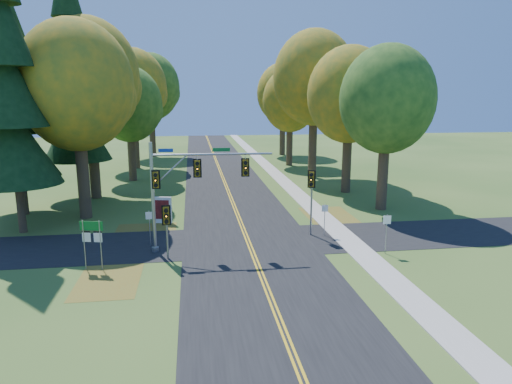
{
  "coord_description": "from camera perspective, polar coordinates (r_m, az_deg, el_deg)",
  "views": [
    {
      "loc": [
        -3.27,
        -24.85,
        8.83
      ],
      "look_at": [
        0.45,
        1.6,
        3.2
      ],
      "focal_mm": 32.0,
      "sensor_mm": 36.0,
      "label": 1
    }
  ],
  "objects": [
    {
      "name": "tree_w_e",
      "position": [
        69.18,
        -13.01,
        12.64
      ],
      "size": [
        8.4,
        8.4,
        14.97
      ],
      "color": "#38281C",
      "rests_on": "ground"
    },
    {
      "name": "tree_w_b",
      "position": [
        42.03,
        -20.16,
        13.29
      ],
      "size": [
        8.6,
        8.6,
        15.38
      ],
      "color": "#38281C",
      "rests_on": "ground"
    },
    {
      "name": "pine_b",
      "position": [
        38.05,
        -27.97,
        9.53
      ],
      "size": [
        5.6,
        5.6,
        17.31
      ],
      "color": "#38281C",
      "rests_on": "ground"
    },
    {
      "name": "leaf_patch_e",
      "position": [
        33.63,
        9.73,
        -3.48
      ],
      "size": [
        3.5,
        8.0,
        0.0
      ],
      "primitive_type": "cube",
      "color": "brown",
      "rests_on": "ground"
    },
    {
      "name": "reg_sign_w",
      "position": [
        27.95,
        -13.18,
        -3.65
      ],
      "size": [
        0.42,
        0.08,
        2.17
      ],
      "rotation": [
        0.0,
        0.0,
        0.09
      ],
      "color": "gray",
      "rests_on": "ground"
    },
    {
      "name": "centerline_left",
      "position": [
        26.56,
        -0.7,
        -7.46
      ],
      "size": [
        0.1,
        160.0,
        0.01
      ],
      "primitive_type": "cube",
      "color": "gold",
      "rests_on": "road_main"
    },
    {
      "name": "leaf_patch_w_near",
      "position": [
        30.34,
        -13.82,
        -5.36
      ],
      "size": [
        4.0,
        6.0,
        0.0
      ],
      "primitive_type": "cube",
      "color": "brown",
      "rests_on": "ground"
    },
    {
      "name": "ground",
      "position": [
        26.58,
        -0.48,
        -7.5
      ],
      "size": [
        160.0,
        160.0,
        0.0
      ],
      "primitive_type": "plane",
      "color": "#2E501C",
      "rests_on": "ground"
    },
    {
      "name": "tree_e_c",
      "position": [
        50.32,
        7.36,
        13.9
      ],
      "size": [
        8.8,
        8.8,
        15.79
      ],
      "color": "#38281C",
      "rests_on": "ground"
    },
    {
      "name": "ped_signal_pole",
      "position": [
        25.12,
        -11.13,
        -3.37
      ],
      "size": [
        0.49,
        0.57,
        3.11
      ],
      "rotation": [
        0.0,
        0.0,
        0.05
      ],
      "color": "gray",
      "rests_on": "ground"
    },
    {
      "name": "tree_e_a",
      "position": [
        36.75,
        16.1,
        10.98
      ],
      "size": [
        7.2,
        7.2,
        12.73
      ],
      "color": "#38281C",
      "rests_on": "ground"
    },
    {
      "name": "tree_w_a",
      "position": [
        35.13,
        -21.43,
        12.17
      ],
      "size": [
        8.0,
        8.0,
        14.15
      ],
      "color": "#38281C",
      "rests_on": "ground"
    },
    {
      "name": "centerline_right",
      "position": [
        26.58,
        -0.27,
        -7.44
      ],
      "size": [
        0.1,
        160.0,
        0.01
      ],
      "primitive_type": "cube",
      "color": "gold",
      "rests_on": "road_main"
    },
    {
      "name": "tree_e_e",
      "position": [
        69.8,
        3.42,
        12.18
      ],
      "size": [
        7.8,
        7.8,
        13.74
      ],
      "color": "#38281C",
      "rests_on": "ground"
    },
    {
      "name": "east_signal_pole",
      "position": [
        28.98,
        6.95,
        0.71
      ],
      "size": [
        0.47,
        0.57,
        4.29
      ],
      "rotation": [
        0.0,
        0.0,
        -0.38
      ],
      "color": "gray",
      "rests_on": "ground"
    },
    {
      "name": "pine_c",
      "position": [
        42.0,
        -21.92,
        12.24
      ],
      "size": [
        5.6,
        5.6,
        20.56
      ],
      "color": "#38281C",
      "rests_on": "ground"
    },
    {
      "name": "sidewalk_east",
      "position": [
        28.01,
        12.28,
        -6.69
      ],
      "size": [
        1.6,
        160.0,
        0.06
      ],
      "primitive_type": "cube",
      "color": "#9E998E",
      "rests_on": "ground"
    },
    {
      "name": "pine_a",
      "position": [
        32.83,
        -28.59,
        11.1
      ],
      "size": [
        5.6,
        5.6,
        19.48
      ],
      "color": "#38281C",
      "rests_on": "ground"
    },
    {
      "name": "leaf_patch_w_far",
      "position": [
        23.94,
        -17.88,
        -10.33
      ],
      "size": [
        3.0,
        5.0,
        0.0
      ],
      "primitive_type": "cube",
      "color": "brown",
      "rests_on": "ground"
    },
    {
      "name": "reg_sign_e_south",
      "position": [
        26.86,
        16.01,
        -4.22
      ],
      "size": [
        0.44,
        0.08,
        2.32
      ],
      "rotation": [
        0.0,
        0.0,
        -0.1
      ],
      "color": "gray",
      "rests_on": "ground"
    },
    {
      "name": "traffic_mast",
      "position": [
        26.07,
        -9.09,
        1.25
      ],
      "size": [
        7.0,
        0.63,
        6.34
      ],
      "rotation": [
        0.0,
        0.0,
        -0.02
      ],
      "color": "gray",
      "rests_on": "ground"
    },
    {
      "name": "reg_sign_e_north",
      "position": [
        29.49,
        8.59,
        -2.74
      ],
      "size": [
        0.4,
        0.11,
        2.11
      ],
      "rotation": [
        0.0,
        0.0,
        -0.2
      ],
      "color": "gray",
      "rests_on": "ground"
    },
    {
      "name": "tree_w_c",
      "position": [
        49.72,
        -15.51,
        10.46
      ],
      "size": [
        6.8,
        6.8,
        11.91
      ],
      "color": "#38281C",
      "rests_on": "ground"
    },
    {
      "name": "tree_e_b",
      "position": [
        42.86,
        11.64,
        11.76
      ],
      "size": [
        7.6,
        7.6,
        13.33
      ],
      "color": "#38281C",
      "rests_on": "ground"
    },
    {
      "name": "info_kiosk",
      "position": [
        32.88,
        -11.67,
        -2.23
      ],
      "size": [
        1.38,
        0.45,
        1.89
      ],
      "rotation": [
        0.0,
        0.0,
        -0.19
      ],
      "color": "silver",
      "rests_on": "ground"
    },
    {
      "name": "road_cross",
      "position": [
        28.45,
        -1.01,
        -6.16
      ],
      "size": [
        60.0,
        6.0,
        0.02
      ],
      "primitive_type": "cube",
      "color": "black",
      "rests_on": "ground"
    },
    {
      "name": "tree_w_d",
      "position": [
        58.45,
        -15.1,
        12.44
      ],
      "size": [
        8.2,
        8.2,
        14.56
      ],
      "color": "#38281C",
      "rests_on": "ground"
    },
    {
      "name": "road_main",
      "position": [
        26.57,
        -0.48,
        -7.48
      ],
      "size": [
        8.0,
        160.0,
        0.02
      ],
      "primitive_type": "cube",
      "color": "black",
      "rests_on": "ground"
    },
    {
      "name": "tree_e_d",
      "position": [
        59.07,
        4.33,
        11.3
      ],
      "size": [
        7.0,
        7.0,
        12.32
      ],
      "color": "#38281C",
      "rests_on": "ground"
    },
    {
      "name": "route_sign_cluster",
      "position": [
        24.94,
        -19.83,
        -5.05
      ],
      "size": [
        1.21,
        0.32,
        2.64
      ],
      "rotation": [
        0.0,
        0.0,
        -0.23
      ],
      "color": "gray",
      "rests_on": "ground"
    }
  ]
}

